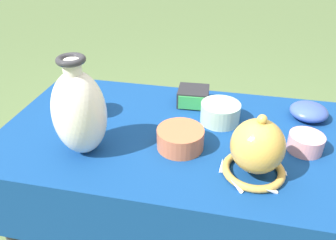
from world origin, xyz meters
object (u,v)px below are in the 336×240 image
at_px(mosaic_tile_box, 193,96).
at_px(cup_wide_porcelain, 86,104).
at_px(vase_tall_bulbous, 79,112).
at_px(pot_squat_rose, 306,143).
at_px(bowl_shallow_cobalt, 309,111).
at_px(pot_squat_celadon, 220,113).
at_px(vase_dome_bell, 257,150).
at_px(pot_squat_terracotta, 180,138).

bearing_deg(mosaic_tile_box, cup_wide_porcelain, -159.03).
bearing_deg(cup_wide_porcelain, vase_tall_bulbous, -67.98).
xyz_separation_m(vase_tall_bulbous, pot_squat_rose, (0.67, 0.14, -0.11)).
xyz_separation_m(bowl_shallow_cobalt, pot_squat_celadon, (-0.31, -0.09, 0.01)).
bearing_deg(vase_dome_bell, pot_squat_celadon, 114.00).
distance_m(vase_dome_bell, mosaic_tile_box, 0.44).
bearing_deg(bowl_shallow_cobalt, cup_wide_porcelain, -169.78).
bearing_deg(pot_squat_celadon, cup_wide_porcelain, -173.66).
relative_size(vase_tall_bulbous, mosaic_tile_box, 2.54).
bearing_deg(cup_wide_porcelain, pot_squat_celadon, 6.34).
height_order(vase_dome_bell, pot_squat_celadon, vase_dome_bell).
height_order(vase_dome_bell, pot_squat_terracotta, vase_dome_bell).
height_order(mosaic_tile_box, cup_wide_porcelain, cup_wide_porcelain).
bearing_deg(vase_dome_bell, pot_squat_terracotta, 160.52).
bearing_deg(pot_squat_celadon, mosaic_tile_box, 135.57).
bearing_deg(pot_squat_celadon, vase_dome_bell, -66.00).
xyz_separation_m(vase_tall_bulbous, pot_squat_terracotta, (0.29, 0.08, -0.11)).
bearing_deg(vase_dome_bell, mosaic_tile_box, 121.65).
height_order(vase_tall_bulbous, vase_dome_bell, vase_tall_bulbous).
xyz_separation_m(vase_dome_bell, mosaic_tile_box, (-0.23, 0.37, -0.05)).
bearing_deg(vase_dome_bell, pot_squat_rose, 42.46).
relative_size(bowl_shallow_cobalt, pot_squat_terracotta, 0.89).
height_order(mosaic_tile_box, pot_squat_rose, mosaic_tile_box).
bearing_deg(bowl_shallow_cobalt, mosaic_tile_box, 177.27).
xyz_separation_m(pot_squat_rose, cup_wide_porcelain, (-0.76, 0.06, 0.02)).
xyz_separation_m(vase_tall_bulbous, bowl_shallow_cobalt, (0.71, 0.35, -0.11)).
height_order(vase_tall_bulbous, bowl_shallow_cobalt, vase_tall_bulbous).
bearing_deg(mosaic_tile_box, vase_dome_bell, -61.20).
distance_m(pot_squat_rose, cup_wide_porcelain, 0.76).
bearing_deg(pot_squat_rose, pot_squat_celadon, 157.30).
relative_size(vase_tall_bulbous, pot_squat_celadon, 2.23).
relative_size(vase_dome_bell, bowl_shallow_cobalt, 1.50).
distance_m(mosaic_tile_box, pot_squat_terracotta, 0.29).
xyz_separation_m(vase_tall_bulbous, pot_squat_celadon, (0.40, 0.26, -0.10)).
height_order(bowl_shallow_cobalt, pot_squat_rose, same).
bearing_deg(bowl_shallow_cobalt, pot_squat_rose, -100.60).
distance_m(bowl_shallow_cobalt, cup_wide_porcelain, 0.81).
bearing_deg(cup_wide_porcelain, bowl_shallow_cobalt, 10.22).
height_order(bowl_shallow_cobalt, pot_squat_celadon, pot_squat_celadon).
relative_size(bowl_shallow_cobalt, pot_squat_celadon, 0.96).
distance_m(pot_squat_celadon, cup_wide_porcelain, 0.48).
bearing_deg(pot_squat_rose, bowl_shallow_cobalt, 79.40).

